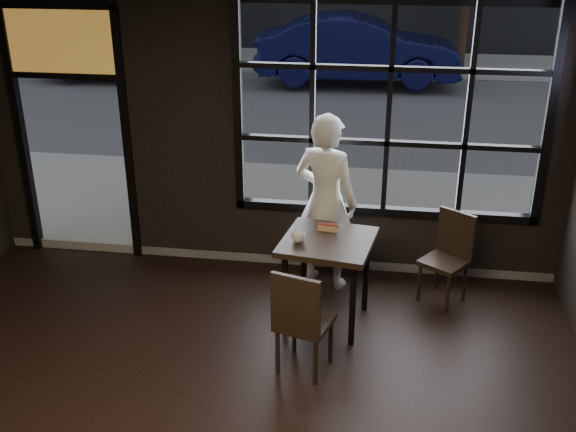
% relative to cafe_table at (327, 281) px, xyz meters
% --- Properties ---
extents(window_frame, '(3.06, 0.12, 2.28)m').
position_rel_cafe_table_xyz_m(window_frame, '(0.47, 1.08, 1.37)').
color(window_frame, black).
rests_on(window_frame, ground).
extents(stained_transom, '(1.20, 0.06, 0.70)m').
position_rel_cafe_table_xyz_m(stained_transom, '(-2.83, 1.08, 1.92)').
color(stained_transom, orange).
rests_on(stained_transom, ground).
extents(street_asphalt, '(60.00, 41.00, 0.04)m').
position_rel_cafe_table_xyz_m(street_asphalt, '(-0.73, 21.58, -0.45)').
color(street_asphalt, '#545456').
rests_on(street_asphalt, ground).
extents(cafe_table, '(0.90, 0.90, 0.85)m').
position_rel_cafe_table_xyz_m(cafe_table, '(0.00, 0.00, 0.00)').
color(cafe_table, black).
rests_on(cafe_table, floor).
extents(chair_near, '(0.51, 0.51, 0.96)m').
position_rel_cafe_table_xyz_m(chair_near, '(-0.11, -0.75, 0.05)').
color(chair_near, black).
rests_on(chair_near, floor).
extents(chair_window, '(0.54, 0.54, 0.90)m').
position_rel_cafe_table_xyz_m(chair_window, '(1.09, 0.55, 0.02)').
color(chair_window, black).
rests_on(chair_window, floor).
extents(man, '(0.77, 0.63, 1.80)m').
position_rel_cafe_table_xyz_m(man, '(-0.09, 0.75, 0.47)').
color(man, silver).
rests_on(man, floor).
extents(hotdog, '(0.21, 0.10, 0.06)m').
position_rel_cafe_table_xyz_m(hotdog, '(-0.02, 0.19, 0.45)').
color(hotdog, tan).
rests_on(hotdog, cafe_table).
extents(cup, '(0.13, 0.13, 0.10)m').
position_rel_cafe_table_xyz_m(cup, '(-0.25, -0.09, 0.47)').
color(cup, silver).
rests_on(cup, cafe_table).
extents(navy_car, '(4.58, 1.76, 1.49)m').
position_rel_cafe_table_xyz_m(navy_car, '(-0.26, 9.96, 0.42)').
color(navy_car, '#0A0C33').
rests_on(navy_car, street_asphalt).
extents(maroon_car, '(4.11, 1.73, 1.39)m').
position_rel_cafe_table_xyz_m(maroon_car, '(-5.75, 9.83, 0.37)').
color(maroon_car, '#3D121E').
rests_on(maroon_car, street_asphalt).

